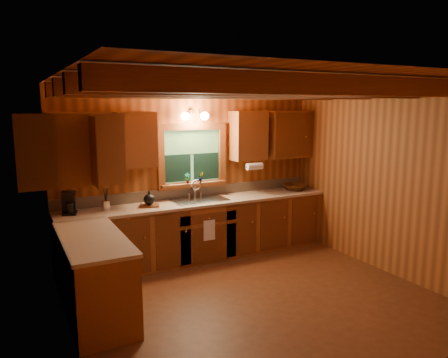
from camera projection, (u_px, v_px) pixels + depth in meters
room at (256, 193)px, 4.99m from camera, size 4.20×4.20×4.20m
ceiling_beams at (257, 90)px, 4.78m from camera, size 4.20×2.54×0.18m
base_cabinets at (177, 241)px, 6.03m from camera, size 4.20×2.22×0.86m
countertop at (177, 210)px, 5.97m from camera, size 4.20×2.24×0.04m
backsplash at (192, 192)px, 6.69m from camera, size 4.20×0.02×0.16m
dishwasher_panel at (119, 267)px, 5.06m from camera, size 0.02×0.60×0.80m
upper_cabinets at (167, 140)px, 5.88m from camera, size 4.19×1.77×0.78m
window at (192, 157)px, 6.58m from camera, size 1.12×0.08×1.00m
window_sill at (194, 184)px, 6.61m from camera, size 1.06×0.14×0.04m
wall_sconce at (195, 116)px, 6.37m from camera, size 0.45×0.21×0.17m
paper_towel_roll at (254, 166)px, 6.73m from camera, size 0.27×0.11×0.11m
dish_towel at (209, 230)px, 6.22m from camera, size 0.18×0.01×0.30m
sink at (200, 203)px, 6.46m from camera, size 0.82×0.48×0.43m
coffee_maker at (69, 203)px, 5.63m from camera, size 0.17×0.22×0.30m
utensil_crock at (106, 205)px, 5.83m from camera, size 0.11×0.11×0.31m
cutting_board at (149, 206)px, 6.06m from camera, size 0.32×0.27×0.02m
teakettle at (149, 199)px, 6.04m from camera, size 0.16×0.16×0.20m
wicker_basket at (295, 187)px, 7.24m from camera, size 0.53×0.53×0.10m
potted_plant_left at (188, 178)px, 6.51m from camera, size 0.09×0.07×0.16m
potted_plant_right at (201, 177)px, 6.60m from camera, size 0.09×0.08×0.17m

